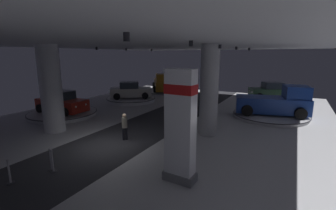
{
  "coord_description": "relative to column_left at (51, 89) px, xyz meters",
  "views": [
    {
      "loc": [
        8.72,
        -9.05,
        4.9
      ],
      "look_at": [
        1.02,
        5.16,
        1.4
      ],
      "focal_mm": 25.09,
      "sensor_mm": 36.0,
      "label": 1
    }
  ],
  "objects": [
    {
      "name": "display_car_far_left",
      "position": [
        -1.75,
        10.35,
        -1.61
      ],
      "size": [
        4.43,
        3.97,
        1.71
      ],
      "color": "silver",
      "rests_on": "display_platform_far_left"
    },
    {
      "name": "display_platform_far_right",
      "position": [
        11.97,
        10.44,
        -2.6
      ],
      "size": [
        5.68,
        5.68,
        0.26
      ],
      "color": "#B7B7BC",
      "rests_on": "ground"
    },
    {
      "name": "column_right",
      "position": [
        8.95,
        4.13,
        0.0
      ],
      "size": [
        1.11,
        1.11,
        5.5
      ],
      "color": "#ADADB2",
      "rests_on": "ground"
    },
    {
      "name": "column_left",
      "position": [
        0.0,
        0.0,
        0.0
      ],
      "size": [
        1.3,
        1.3,
        5.5
      ],
      "color": "silver",
      "rests_on": "ground"
    },
    {
      "name": "visitor_walking_near",
      "position": [
        5.03,
        0.89,
        -1.84
      ],
      "size": [
        0.32,
        0.32,
        1.59
      ],
      "color": "black",
      "rests_on": "ground"
    },
    {
      "name": "brand_sign_pylon",
      "position": [
        9.79,
        -1.66,
        -0.49
      ],
      "size": [
        1.29,
        0.7,
        4.39
      ],
      "color": "slate",
      "rests_on": "ground"
    },
    {
      "name": "display_car_mid_left",
      "position": [
        -2.97,
        2.88,
        -1.67
      ],
      "size": [
        4.29,
        2.33,
        1.71
      ],
      "color": "maroon",
      "rests_on": "display_platform_mid_left"
    },
    {
      "name": "ceiling_with_spotlights",
      "position": [
        4.7,
        -0.29,
        2.8
      ],
      "size": [
        24.0,
        44.0,
        0.39
      ],
      "color": "silver"
    },
    {
      "name": "display_platform_far_left",
      "position": [
        -1.72,
        10.37,
        -2.54
      ],
      "size": [
        5.09,
        5.09,
        0.38
      ],
      "color": "silver",
      "rests_on": "ground"
    },
    {
      "name": "display_platform_deep_right",
      "position": [
        11.28,
        17.45,
        -2.57
      ],
      "size": [
        4.57,
        4.57,
        0.33
      ],
      "color": "#B7B7BC",
      "rests_on": "ground"
    },
    {
      "name": "display_platform_mid_left",
      "position": [
        -2.94,
        2.88,
        -2.57
      ],
      "size": [
        5.32,
        5.32,
        0.32
      ],
      "color": "#B7B7BC",
      "rests_on": "ground"
    },
    {
      "name": "stanchion_b",
      "position": [
        4.56,
        -3.54,
        -2.38
      ],
      "size": [
        0.28,
        0.28,
        1.01
      ],
      "color": "#333338",
      "rests_on": "ground"
    },
    {
      "name": "ground",
      "position": [
        4.7,
        -0.29,
        -2.77
      ],
      "size": [
        24.0,
        44.0,
        0.06
      ],
      "color": "#B2B2B7"
    },
    {
      "name": "stanchion_a",
      "position": [
        4.12,
        -4.98,
        -2.38
      ],
      "size": [
        0.28,
        0.28,
        1.01
      ],
      "color": "#333338",
      "rests_on": "ground"
    },
    {
      "name": "display_platform_deep_left",
      "position": [
        -1.87,
        17.47,
        -2.62
      ],
      "size": [
        5.92,
        5.92,
        0.23
      ],
      "color": "#B7B7BC",
      "rests_on": "ground"
    },
    {
      "name": "pickup_truck_far_right",
      "position": [
        12.28,
        10.52,
        -1.55
      ],
      "size": [
        5.65,
        3.64,
        2.3
      ],
      "color": "navy",
      "rests_on": "display_platform_far_right"
    },
    {
      "name": "stanchion_c",
      "position": [
        4.76,
        -3.61,
        -2.38
      ],
      "size": [
        0.28,
        0.28,
        1.01
      ],
      "color": "#333338",
      "rests_on": "ground"
    },
    {
      "name": "display_car_deep_right",
      "position": [
        11.31,
        17.47,
        -1.66
      ],
      "size": [
        4.56,
        3.58,
        1.71
      ],
      "color": "#2D5638",
      "rests_on": "display_platform_deep_right"
    },
    {
      "name": "pickup_truck_deep_left",
      "position": [
        -1.69,
        17.2,
        -1.59
      ],
      "size": [
        4.71,
        5.57,
        2.3
      ],
      "color": "#B77519",
      "rests_on": "display_platform_deep_left"
    }
  ]
}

